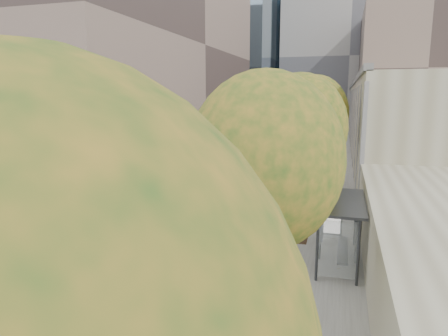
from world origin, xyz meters
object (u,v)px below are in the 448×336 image
at_px(bus_far, 184,154).
at_px(distant_car, 228,147).
at_px(bus_shelter, 344,211).
at_px(cyclist, 138,325).

xyz_separation_m(bus_far, distant_car, (0.05, 13.39, -1.08)).
xyz_separation_m(bus_shelter, bus_far, (-13.24, 15.84, -0.49)).
bearing_deg(cyclist, distant_car, 98.31).
relative_size(bus_far, cyclist, 8.30).
bearing_deg(cyclist, bus_far, 105.17).
height_order(bus_shelter, bus_far, bus_far).
bearing_deg(bus_shelter, distant_car, 114.28).
height_order(bus_shelter, cyclist, bus_shelter).
bearing_deg(distant_car, cyclist, -85.10).
distance_m(bus_far, cyclist, 24.70).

